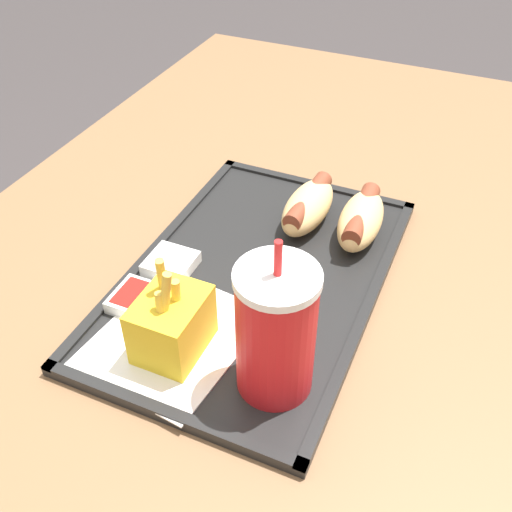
{
  "coord_description": "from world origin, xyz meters",
  "views": [
    {
      "loc": [
        0.44,
        0.17,
        1.21
      ],
      "look_at": [
        -0.04,
        -0.04,
        0.77
      ],
      "focal_mm": 42.0,
      "sensor_mm": 36.0,
      "label": 1
    }
  ],
  "objects_px": {
    "soda_cup": "(276,332)",
    "hot_dog_far": "(361,219)",
    "sauce_cup_ketchup": "(138,299)",
    "hot_dog_near": "(308,206)",
    "fries_carton": "(172,324)",
    "sauce_cup_mayo": "(171,263)"
  },
  "relations": [
    {
      "from": "soda_cup",
      "to": "hot_dog_far",
      "type": "distance_m",
      "value": 0.26
    },
    {
      "from": "hot_dog_far",
      "to": "sauce_cup_ketchup",
      "type": "bearing_deg",
      "value": -40.86
    },
    {
      "from": "hot_dog_near",
      "to": "soda_cup",
      "type": "bearing_deg",
      "value": 13.05
    },
    {
      "from": "fries_carton",
      "to": "sauce_cup_mayo",
      "type": "bearing_deg",
      "value": -148.55
    },
    {
      "from": "soda_cup",
      "to": "hot_dog_near",
      "type": "relative_size",
      "value": 1.45
    },
    {
      "from": "fries_carton",
      "to": "sauce_cup_mayo",
      "type": "xyz_separation_m",
      "value": [
        -0.11,
        -0.07,
        -0.03
      ]
    },
    {
      "from": "hot_dog_far",
      "to": "fries_carton",
      "type": "bearing_deg",
      "value": -25.17
    },
    {
      "from": "soda_cup",
      "to": "hot_dog_near",
      "type": "xyz_separation_m",
      "value": [
        -0.26,
        -0.06,
        -0.05
      ]
    },
    {
      "from": "hot_dog_near",
      "to": "fries_carton",
      "type": "distance_m",
      "value": 0.26
    },
    {
      "from": "sauce_cup_mayo",
      "to": "hot_dog_near",
      "type": "bearing_deg",
      "value": 142.47
    },
    {
      "from": "hot_dog_near",
      "to": "sauce_cup_mayo",
      "type": "xyz_separation_m",
      "value": [
        0.15,
        -0.12,
        -0.02
      ]
    },
    {
      "from": "hot_dog_far",
      "to": "soda_cup",
      "type": "bearing_deg",
      "value": -2.39
    },
    {
      "from": "soda_cup",
      "to": "sauce_cup_mayo",
      "type": "distance_m",
      "value": 0.21
    },
    {
      "from": "sauce_cup_mayo",
      "to": "soda_cup",
      "type": "bearing_deg",
      "value": 59.2
    },
    {
      "from": "hot_dog_far",
      "to": "sauce_cup_ketchup",
      "type": "height_order",
      "value": "hot_dog_far"
    },
    {
      "from": "fries_carton",
      "to": "sauce_cup_mayo",
      "type": "distance_m",
      "value": 0.13
    },
    {
      "from": "sauce_cup_mayo",
      "to": "fries_carton",
      "type": "bearing_deg",
      "value": 31.45
    },
    {
      "from": "hot_dog_near",
      "to": "fries_carton",
      "type": "height_order",
      "value": "fries_carton"
    },
    {
      "from": "soda_cup",
      "to": "hot_dog_far",
      "type": "height_order",
      "value": "soda_cup"
    },
    {
      "from": "soda_cup",
      "to": "sauce_cup_ketchup",
      "type": "relative_size",
      "value": 3.28
    },
    {
      "from": "sauce_cup_mayo",
      "to": "sauce_cup_ketchup",
      "type": "bearing_deg",
      "value": -2.6
    },
    {
      "from": "sauce_cup_mayo",
      "to": "sauce_cup_ketchup",
      "type": "xyz_separation_m",
      "value": [
        0.07,
        -0.0,
        0.0
      ]
    }
  ]
}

